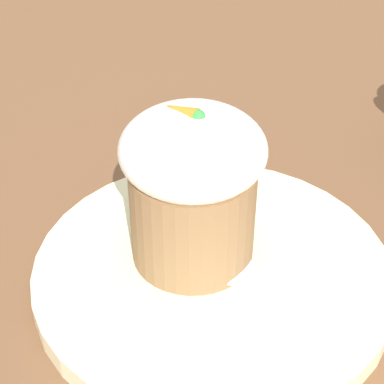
% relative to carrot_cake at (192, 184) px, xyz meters
% --- Properties ---
extents(ground_plane, '(4.00, 4.00, 0.00)m').
position_rel_carrot_cake_xyz_m(ground_plane, '(-0.02, -0.00, -0.07)').
color(ground_plane, brown).
extents(dessert_plate, '(0.23, 0.23, 0.02)m').
position_rel_carrot_cake_xyz_m(dessert_plate, '(-0.02, -0.00, -0.06)').
color(dessert_plate, beige).
rests_on(dessert_plate, ground_plane).
extents(carrot_cake, '(0.09, 0.09, 0.11)m').
position_rel_carrot_cake_xyz_m(carrot_cake, '(0.00, 0.00, 0.00)').
color(carrot_cake, olive).
rests_on(carrot_cake, dessert_plate).
extents(spoon, '(0.10, 0.03, 0.01)m').
position_rel_carrot_cake_xyz_m(spoon, '(-0.04, -0.00, -0.05)').
color(spoon, silver).
rests_on(spoon, dessert_plate).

